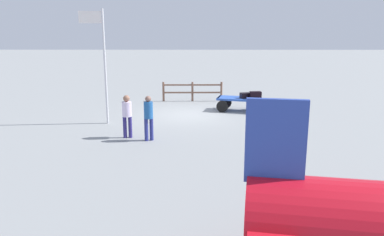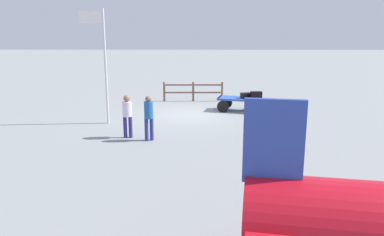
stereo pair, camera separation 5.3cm
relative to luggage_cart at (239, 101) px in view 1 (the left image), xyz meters
name	(u,v)px [view 1 (the left image)]	position (x,y,z in m)	size (l,w,h in m)	color
ground_plane	(190,115)	(2.42, 0.91, -0.49)	(120.00, 120.00, 0.00)	gray
luggage_cart	(239,101)	(0.00, 0.00, 0.00)	(2.34, 1.66, 0.68)	#2C53B2
suitcase_maroon	(245,95)	(-0.31, 0.13, 0.33)	(0.56, 0.46, 0.27)	black
suitcase_navy	(255,95)	(-0.79, 0.32, 0.37)	(0.58, 0.37, 0.36)	black
worker_lead	(127,113)	(4.76, 4.92, 0.49)	(0.40, 0.40, 1.64)	navy
worker_trailing	(148,115)	(3.90, 5.29, 0.49)	(0.44, 0.44, 1.68)	navy
flagpole	(102,57)	(6.16, 2.66, 2.42)	(1.05, 0.10, 4.88)	silver
wooden_fence	(192,90)	(2.36, -2.69, 0.14)	(3.45, 0.19, 1.10)	brown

